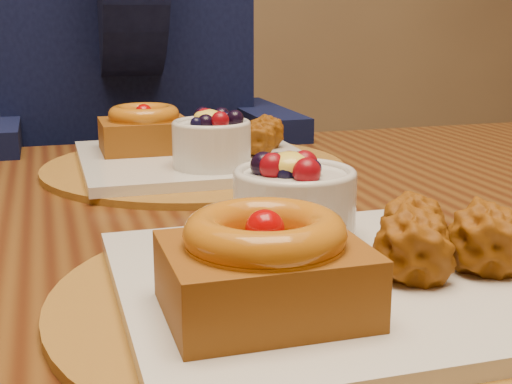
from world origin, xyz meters
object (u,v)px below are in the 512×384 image
dining_table (241,290)px  place_setting_near (318,261)px  diner (124,55)px  chair_far (91,270)px  place_setting_far (193,151)px

dining_table → place_setting_near: size_ratio=4.21×
place_setting_near → diner: bearing=92.5°
dining_table → chair_far: (-0.11, 0.74, -0.23)m
dining_table → chair_far: chair_far is taller
place_setting_near → chair_far: size_ratio=0.47×
place_setting_far → diner: bearing=95.3°
dining_table → diner: size_ratio=1.95×
dining_table → place_setting_far: (-0.00, 0.21, 0.10)m
chair_far → diner: size_ratio=0.98×
place_setting_far → diner: (-0.04, 0.39, 0.10)m
place_setting_near → chair_far: 1.01m
dining_table → diner: 0.64m
place_setting_near → diner: (-0.04, 0.82, 0.09)m
place_setting_near → place_setting_far: 0.43m
dining_table → place_setting_near: place_setting_near is taller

